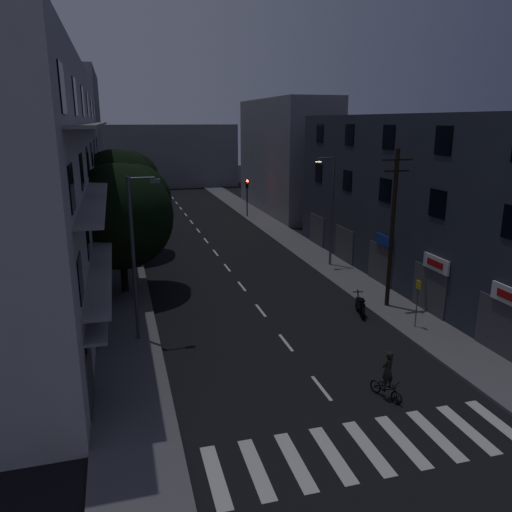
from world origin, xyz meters
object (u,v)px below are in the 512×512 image
utility_pole (392,226)px  cyclist (387,383)px  motorcycle (360,306)px  bus_stop_sign (418,295)px

utility_pole → cyclist: (-5.10, -8.84, -4.19)m
motorcycle → cyclist: cyclist is taller
bus_stop_sign → motorcycle: bearing=125.3°
bus_stop_sign → motorcycle: 3.49m
utility_pole → bus_stop_sign: bearing=-93.2°
bus_stop_sign → cyclist: 7.58m
utility_pole → motorcycle: (-2.03, -0.60, -4.35)m
utility_pole → motorcycle: utility_pole is taller
motorcycle → cyclist: size_ratio=0.99×
bus_stop_sign → cyclist: size_ratio=1.25×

